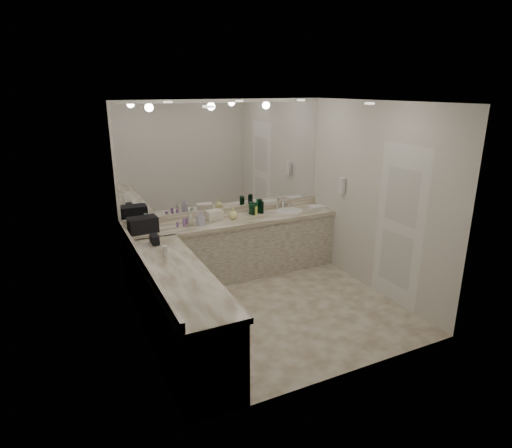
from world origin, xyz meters
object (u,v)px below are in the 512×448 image
hand_towel (317,207)px  soap_bottle_a (190,218)px  black_toiletry_bag (143,224)px  soap_bottle_b (200,218)px  cream_cosmetic_case (214,215)px  wall_phone (342,186)px  soap_bottle_c (233,213)px  sink (289,211)px

hand_towel → soap_bottle_a: size_ratio=1.25×
black_toiletry_bag → soap_bottle_b: size_ratio=1.75×
soap_bottle_b → soap_bottle_a: bearing=148.0°
cream_cosmetic_case → hand_towel: (1.70, -0.13, -0.05)m
wall_phone → soap_bottle_c: 1.68m
hand_towel → sink: bearing=173.4°
black_toiletry_bag → hand_towel: bearing=-0.4°
sink → cream_cosmetic_case: size_ratio=1.85×
black_toiletry_bag → soap_bottle_b: same height
wall_phone → hand_towel: 0.63m
wall_phone → hand_towel: bearing=106.2°
cream_cosmetic_case → wall_phone: bearing=-26.2°
wall_phone → cream_cosmetic_case: size_ratio=1.01×
soap_bottle_b → black_toiletry_bag: bearing=175.9°
wall_phone → soap_bottle_c: (-1.56, 0.50, -0.36)m
cream_cosmetic_case → soap_bottle_a: bearing=-175.4°
sink → soap_bottle_b: 1.50m
cream_cosmetic_case → soap_bottle_b: 0.32m
hand_towel → soap_bottle_b: (-1.97, -0.04, 0.09)m
sink → soap_bottle_a: bearing=-179.5°
black_toiletry_bag → soap_bottle_b: (0.79, -0.06, -0.00)m
hand_towel → soap_bottle_a: (-2.10, 0.04, 0.08)m
sink → soap_bottle_b: size_ratio=2.06×
sink → soap_bottle_c: soap_bottle_c is taller
sink → wall_phone: bearing=-39.6°
cream_cosmetic_case → soap_bottle_b: soap_bottle_b is taller
cream_cosmetic_case → soap_bottle_c: (0.27, -0.08, 0.02)m
black_toiletry_bag → soap_bottle_a: size_ratio=1.84×
hand_towel → soap_bottle_b: soap_bottle_b is taller
soap_bottle_c → black_toiletry_bag: bearing=-178.4°
soap_bottle_a → soap_bottle_c: (0.66, 0.02, -0.02)m
black_toiletry_bag → soap_bottle_c: black_toiletry_bag is taller
black_toiletry_bag → soap_bottle_a: 0.66m
hand_towel → soap_bottle_a: bearing=178.9°
soap_bottle_b → soap_bottle_c: 0.55m
soap_bottle_b → soap_bottle_c: size_ratio=1.26×
soap_bottle_a → hand_towel: bearing=-1.1°
cream_cosmetic_case → hand_towel: cream_cosmetic_case is taller
hand_towel → soap_bottle_b: size_ratio=1.19×
wall_phone → soap_bottle_b: bearing=169.0°
cream_cosmetic_case → soap_bottle_a: size_ratio=1.17×
soap_bottle_b → cream_cosmetic_case: bearing=32.5°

